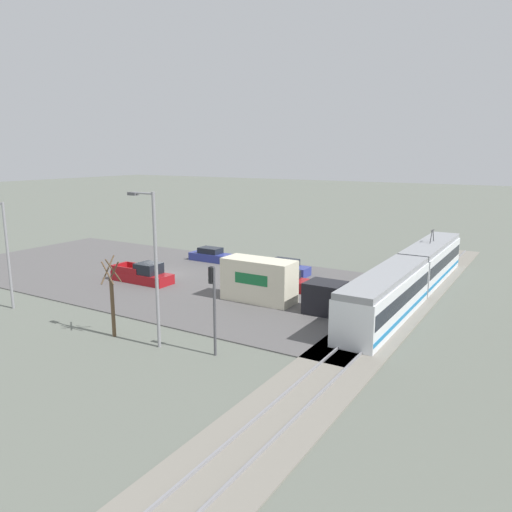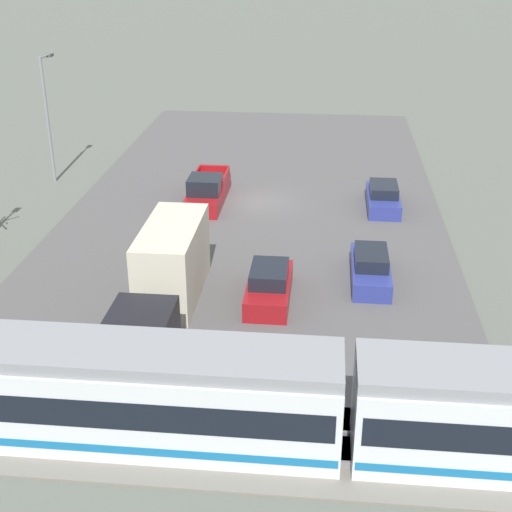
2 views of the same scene
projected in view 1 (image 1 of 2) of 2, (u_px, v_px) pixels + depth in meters
ground_plane at (163, 276)px, 47.24m from camera, size 320.00×320.00×0.00m
road_surface at (163, 275)px, 47.23m from camera, size 21.41×45.11×0.08m
rail_bed at (392, 313)px, 36.09m from camera, size 55.15×4.40×0.22m
light_rail_tram at (411, 276)px, 39.92m from camera, size 26.90×2.78×4.49m
box_truck at (274, 284)px, 37.94m from camera, size 2.37×9.77×3.32m
pickup_truck at (143, 275)px, 44.43m from camera, size 2.02×5.85×1.81m
sedan_car_0 at (210, 255)px, 53.25m from camera, size 1.82×4.54×1.43m
sedan_car_1 at (285, 281)px, 42.38m from camera, size 1.86×4.50×1.56m
sedan_car_2 at (285, 268)px, 47.36m from camera, size 1.73×4.69×1.47m
traffic_light_pole at (213, 299)px, 28.03m from camera, size 0.28×0.47×5.21m
street_tree at (112, 301)px, 31.18m from camera, size 1.21×1.01×5.15m
street_lamp_near_crossing at (6, 248)px, 36.50m from camera, size 0.36×1.95×7.94m
street_lamp_mid_block at (154, 261)px, 28.94m from camera, size 0.36×1.95×9.27m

